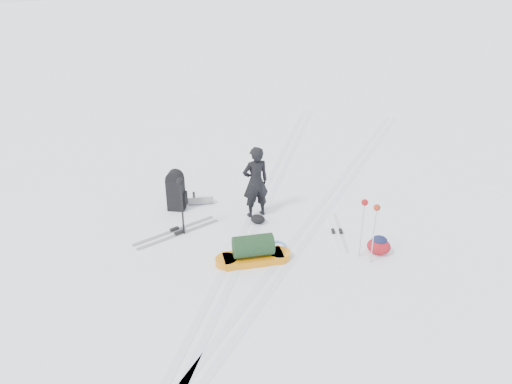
# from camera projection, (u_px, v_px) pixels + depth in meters

# --- Properties ---
(ground) EXTENTS (200.00, 200.00, 0.00)m
(ground) POSITION_uv_depth(u_px,v_px,m) (249.00, 232.00, 10.56)
(ground) COLOR white
(ground) RESTS_ON ground
(ski_tracks) EXTENTS (3.38, 17.97, 0.01)m
(ski_tracks) POSITION_uv_depth(u_px,v_px,m) (287.00, 217.00, 11.14)
(ski_tracks) COLOR silver
(ski_tracks) RESTS_ON ground
(skier) EXTENTS (0.71, 0.69, 1.64)m
(skier) POSITION_uv_depth(u_px,v_px,m) (256.00, 182.00, 10.85)
(skier) COLOR black
(skier) RESTS_ON ground
(pulk_sled) EXTENTS (1.48, 1.09, 0.56)m
(pulk_sled) POSITION_uv_depth(u_px,v_px,m) (253.00, 252.00, 9.48)
(pulk_sled) COLOR #C7710B
(pulk_sled) RESTS_ON ground
(expedition_rucksack) EXTENTS (0.94, 0.77, 0.96)m
(expedition_rucksack) POSITION_uv_depth(u_px,v_px,m) (179.00, 191.00, 11.30)
(expedition_rucksack) COLOR black
(expedition_rucksack) RESTS_ON ground
(ski_poles_black) EXTENTS (0.16, 0.16, 1.29)m
(ski_poles_black) POSITION_uv_depth(u_px,v_px,m) (181.00, 188.00, 10.04)
(ski_poles_black) COLOR black
(ski_poles_black) RESTS_ON ground
(ski_poles_silver) EXTENTS (0.36, 0.27, 1.25)m
(ski_poles_silver) POSITION_uv_depth(u_px,v_px,m) (370.00, 212.00, 9.17)
(ski_poles_silver) COLOR #ADAFB4
(ski_poles_silver) RESTS_ON ground
(touring_skis_grey) EXTENTS (1.32, 1.74, 0.07)m
(touring_skis_grey) POSITION_uv_depth(u_px,v_px,m) (177.00, 232.00, 10.52)
(touring_skis_grey) COLOR #979B9F
(touring_skis_grey) RESTS_ON ground
(touring_skis_white) EXTENTS (0.74, 1.60, 0.06)m
(touring_skis_white) POSITION_uv_depth(u_px,v_px,m) (337.00, 232.00, 10.52)
(touring_skis_white) COLOR white
(touring_skis_white) RESTS_ON ground
(rope_coil) EXTENTS (0.54, 0.54, 0.05)m
(rope_coil) POSITION_uv_depth(u_px,v_px,m) (276.00, 246.00, 10.00)
(rope_coil) COLOR #57A6D4
(rope_coil) RESTS_ON ground
(small_daypack) EXTENTS (0.57, 0.53, 0.40)m
(small_daypack) POSITION_uv_depth(u_px,v_px,m) (379.00, 245.00, 9.73)
(small_daypack) COLOR maroon
(small_daypack) RESTS_ON ground
(thermos_pair) EXTENTS (0.25, 0.16, 0.25)m
(thermos_pair) POSITION_uv_depth(u_px,v_px,m) (190.00, 197.00, 11.78)
(thermos_pair) COLOR slate
(thermos_pair) RESTS_ON ground
(stuff_sack) EXTENTS (0.36, 0.29, 0.20)m
(stuff_sack) POSITION_uv_depth(u_px,v_px,m) (258.00, 219.00, 10.85)
(stuff_sack) COLOR black
(stuff_sack) RESTS_ON ground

